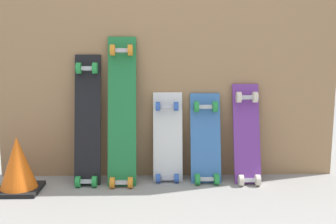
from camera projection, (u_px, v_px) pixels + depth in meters
name	position (u px, v px, depth m)	size (l,w,h in m)	color
ground_plane	(168.00, 177.00, 2.66)	(12.00, 12.00, 0.00)	gray
plywood_wall_panel	(167.00, 59.00, 2.60)	(2.17, 0.04, 1.52)	#99724C
skateboard_black	(87.00, 125.00, 2.52)	(0.16, 0.25, 0.85)	black
skateboard_green	(122.00, 116.00, 2.51)	(0.17, 0.27, 0.96)	#1E7238
skateboard_white	(167.00, 142.00, 2.59)	(0.18, 0.18, 0.62)	silver
skateboard_blue	(206.00, 143.00, 2.57)	(0.19, 0.23, 0.61)	#386BAD
skateboard_purple	(247.00, 139.00, 2.56)	(0.16, 0.25, 0.67)	#6B338C
traffic_cone	(18.00, 165.00, 2.38)	(0.24, 0.24, 0.33)	black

